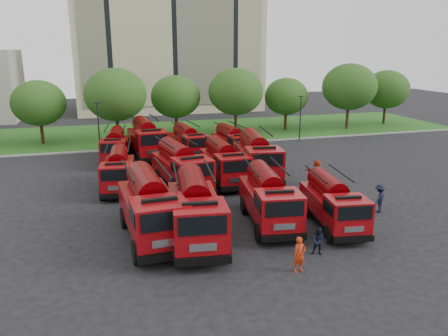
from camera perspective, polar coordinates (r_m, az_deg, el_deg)
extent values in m
plane|color=black|center=(31.01, 3.40, -3.90)|extent=(140.00, 140.00, 0.00)
cube|color=#1A4F15|center=(55.42, -5.54, 4.74)|extent=(70.00, 16.00, 0.12)
cube|color=gray|center=(47.63, -3.73, 3.04)|extent=(70.00, 0.30, 0.14)
cube|color=beige|center=(76.54, -7.43, 16.96)|extent=(30.00, 14.00, 25.00)
cube|color=black|center=(69.53, -6.49, 17.16)|extent=(28.00, 0.15, 22.00)
cylinder|color=#382314|center=(51.76, -22.65, 4.14)|extent=(0.36, 0.36, 2.38)
ellipsoid|color=#1F4112|center=(51.27, -23.04, 7.82)|extent=(5.71, 5.71, 4.86)
cylinder|color=#382314|center=(49.90, -13.70, 4.76)|extent=(0.36, 0.36, 2.80)
ellipsoid|color=#1F4112|center=(49.36, -13.99, 9.28)|extent=(6.72, 6.72, 5.71)
cylinder|color=#382314|center=(53.10, -6.23, 5.53)|extent=(0.36, 0.36, 2.45)
ellipsoid|color=#1F4112|center=(52.62, -6.34, 9.25)|extent=(5.88, 5.88, 5.00)
cylinder|color=#382314|center=(53.26, 1.52, 5.80)|extent=(0.36, 0.36, 2.73)
ellipsoid|color=#1F4112|center=(52.76, 1.55, 9.94)|extent=(6.55, 6.55, 5.57)
cylinder|color=#382314|center=(56.68, 8.01, 6.00)|extent=(0.36, 0.36, 2.27)
ellipsoid|color=#1F4112|center=(56.26, 8.14, 9.24)|extent=(5.46, 5.46, 4.64)
cylinder|color=#382314|center=(59.04, 15.78, 6.24)|extent=(0.36, 0.36, 2.87)
ellipsoid|color=#1F4112|center=(58.57, 16.07, 10.16)|extent=(6.89, 6.89, 5.85)
cylinder|color=#382314|center=(64.59, 20.18, 6.46)|extent=(0.36, 0.36, 2.52)
ellipsoid|color=#1F4112|center=(64.19, 20.48, 9.60)|extent=(6.05, 6.05, 5.14)
cylinder|color=black|center=(45.45, -16.05, 4.99)|extent=(0.14, 0.14, 5.00)
cube|color=black|center=(45.08, -16.29, 8.18)|extent=(0.60, 0.25, 0.12)
cylinder|color=black|center=(50.41, 9.92, 6.34)|extent=(0.14, 0.14, 5.00)
cube|color=black|center=(50.08, 10.06, 9.22)|extent=(0.60, 0.25, 0.12)
cube|color=black|center=(24.81, -9.44, -7.38)|extent=(2.99, 7.82, 0.33)
cube|color=black|center=(21.35, -7.51, -11.39)|extent=(2.75, 0.44, 0.38)
cube|color=#800307|center=(21.94, -8.33, -6.95)|extent=(2.83, 2.57, 2.14)
cube|color=black|center=(20.64, -7.70, -6.92)|extent=(2.30, 0.20, 0.93)
cube|color=#800307|center=(25.60, -10.02, -4.57)|extent=(2.99, 5.20, 1.43)
cylinder|color=#4E0002|center=(25.23, -10.14, -2.09)|extent=(1.93, 4.70, 1.64)
cylinder|color=black|center=(22.11, -11.34, -10.74)|extent=(0.46, 1.23, 1.21)
cylinder|color=black|center=(22.53, -4.90, -9.95)|extent=(0.46, 1.23, 1.21)
cylinder|color=black|center=(26.51, -12.91, -6.31)|extent=(0.46, 1.23, 1.21)
cylinder|color=black|center=(26.86, -7.54, -5.75)|extent=(0.46, 1.23, 1.21)
cube|color=black|center=(24.24, -3.74, -7.79)|extent=(3.36, 7.77, 0.32)
cube|color=black|center=(20.82, -2.71, -12.03)|extent=(2.70, 0.59, 0.38)
cube|color=#800307|center=(21.40, -3.13, -7.51)|extent=(2.90, 2.67, 2.10)
cube|color=black|center=(20.11, -2.79, -7.56)|extent=(2.25, 0.32, 0.91)
cube|color=#800307|center=(25.02, -4.04, -4.92)|extent=(3.21, 5.23, 1.40)
cylinder|color=#4E0002|center=(24.64, -4.09, -2.43)|extent=(2.14, 4.68, 1.61)
cylinder|color=black|center=(21.68, -6.34, -11.10)|extent=(0.52, 1.22, 1.18)
cylinder|color=black|center=(21.90, 0.25, -10.71)|extent=(0.52, 1.22, 1.18)
cylinder|color=black|center=(26.00, -6.88, -6.48)|extent=(0.52, 1.22, 1.18)
cylinder|color=black|center=(26.19, -1.44, -6.21)|extent=(0.52, 1.22, 1.18)
cube|color=black|center=(26.54, 5.79, -5.87)|extent=(3.16, 7.10, 0.29)
cube|color=black|center=(23.47, 7.84, -9.01)|extent=(2.46, 0.57, 0.34)
cube|color=#800307|center=(24.03, 7.21, -5.42)|extent=(2.67, 2.46, 1.91)
cube|color=black|center=(22.89, 7.97, -5.35)|extent=(2.05, 0.33, 0.83)
cube|color=#800307|center=(27.26, 5.29, -3.53)|extent=(2.99, 4.79, 1.27)
cylinder|color=#4E0002|center=(26.94, 5.35, -1.43)|extent=(2.01, 4.28, 1.47)
cylinder|color=black|center=(24.04, 4.61, -8.42)|extent=(0.49, 1.11, 1.08)
cylinder|color=black|center=(24.61, 9.79, -8.03)|extent=(0.49, 1.11, 1.08)
cylinder|color=black|center=(27.96, 2.67, -4.91)|extent=(0.49, 1.11, 1.08)
cylinder|color=black|center=(28.45, 7.15, -4.65)|extent=(0.49, 1.11, 1.08)
cube|color=black|center=(26.85, 13.87, -6.15)|extent=(2.92, 6.43, 0.27)
cube|color=black|center=(24.21, 16.55, -8.90)|extent=(2.22, 0.54, 0.31)
cube|color=#800307|center=(24.68, 15.79, -5.75)|extent=(2.43, 2.24, 1.73)
cube|color=black|center=(23.70, 16.79, -5.69)|extent=(1.85, 0.31, 0.75)
cube|color=#800307|center=(27.46, 13.23, -4.05)|extent=(2.74, 4.35, 1.15)
cylinder|color=#4E0002|center=(27.17, 13.35, -2.17)|extent=(1.86, 3.87, 1.33)
cylinder|color=black|center=(24.56, 13.56, -8.43)|extent=(0.45, 1.01, 0.97)
cylinder|color=black|center=(25.34, 17.90, -8.01)|extent=(0.45, 1.01, 0.97)
cylinder|color=black|center=(27.94, 10.73, -5.29)|extent=(0.45, 1.01, 0.97)
cylinder|color=black|center=(28.63, 14.62, -5.02)|extent=(0.45, 1.01, 0.97)
cube|color=black|center=(33.57, -13.56, -1.75)|extent=(2.70, 6.46, 0.27)
cube|color=black|center=(30.56, -13.87, -3.56)|extent=(2.26, 0.46, 0.31)
cube|color=#800307|center=(31.23, -13.88, -1.13)|extent=(2.39, 2.19, 1.75)
cube|color=black|center=(30.15, -14.04, -0.92)|extent=(1.88, 0.24, 0.76)
cube|color=#800307|center=(34.33, -13.54, -0.12)|extent=(2.61, 4.33, 1.17)
cylinder|color=#4E0002|center=(34.09, -13.64, 1.42)|extent=(1.73, 3.89, 1.35)
cylinder|color=black|center=(31.47, -15.65, -3.22)|extent=(0.41, 1.01, 0.99)
cylinder|color=black|center=(31.32, -11.89, -3.06)|extent=(0.41, 1.01, 0.99)
cylinder|color=black|center=(35.23, -15.08, -1.20)|extent=(0.41, 1.01, 0.99)
cylinder|color=black|center=(35.09, -11.73, -1.05)|extent=(0.41, 1.01, 0.99)
cube|color=black|center=(33.03, -5.61, -1.51)|extent=(3.47, 7.52, 0.31)
cube|color=black|center=(29.76, -3.25, -3.47)|extent=(2.59, 0.65, 0.36)
cube|color=#800307|center=(30.46, -4.11, -0.64)|extent=(2.86, 2.64, 2.02)
cube|color=black|center=(29.29, -3.32, -0.34)|extent=(2.15, 0.39, 0.88)
cube|color=#800307|center=(33.84, -6.29, 0.35)|extent=(3.24, 5.09, 1.34)
cylinder|color=#4E0002|center=(33.57, -6.34, 2.16)|extent=(2.20, 4.53, 1.55)
cylinder|color=black|center=(30.27, -6.03, -3.31)|extent=(0.53, 1.18, 1.14)
cylinder|color=black|center=(31.07, -1.88, -2.73)|extent=(0.53, 1.18, 1.14)
cylinder|color=black|center=(34.42, -8.50, -1.09)|extent=(0.53, 1.18, 1.14)
cylinder|color=black|center=(35.12, -4.79, -0.63)|extent=(0.53, 1.18, 1.14)
cube|color=black|center=(34.32, 0.01, -0.83)|extent=(2.27, 6.90, 0.30)
cube|color=black|center=(31.14, 1.79, -2.65)|extent=(2.46, 0.25, 0.34)
cube|color=#800307|center=(31.84, 1.19, -0.06)|extent=(2.41, 2.17, 1.92)
cube|color=black|center=(30.71, 1.80, 0.21)|extent=(2.07, 0.05, 0.84)
cube|color=#800307|center=(35.12, -0.47, 0.88)|extent=(2.41, 4.53, 1.28)
cylinder|color=#4E0002|center=(34.87, -0.48, 2.54)|extent=(1.48, 4.14, 1.48)
cylinder|color=black|center=(31.70, -0.68, -2.41)|extent=(0.34, 1.08, 1.08)
cylinder|color=black|center=(32.34, 3.20, -2.06)|extent=(0.34, 1.08, 1.08)
cylinder|color=black|center=(35.72, -2.52, -0.36)|extent=(0.34, 1.08, 1.08)
cylinder|color=black|center=(36.29, 0.96, -0.09)|extent=(0.34, 1.08, 1.08)
cube|color=black|center=(35.72, 4.25, -0.12)|extent=(3.52, 7.86, 0.33)
cube|color=black|center=(32.14, 5.69, -2.03)|extent=(2.72, 0.64, 0.38)
cube|color=#800307|center=(32.95, 5.24, 0.73)|extent=(2.96, 2.73, 2.11)
cube|color=black|center=(31.69, 5.76, 1.03)|extent=(2.26, 0.37, 0.92)
cube|color=#800307|center=(36.63, 3.89, 1.68)|extent=(3.32, 5.31, 1.41)
cylinder|color=#4E0002|center=(36.38, 3.92, 3.45)|extent=(2.24, 4.74, 1.63)
cylinder|color=black|center=(32.85, 3.15, -1.68)|extent=(0.54, 1.23, 1.19)
cylinder|color=black|center=(33.41, 7.36, -1.50)|extent=(0.54, 1.23, 1.19)
cylinder|color=black|center=(37.37, 1.75, 0.44)|extent=(0.54, 1.23, 1.19)
cylinder|color=black|center=(37.86, 5.47, 0.57)|extent=(0.54, 1.23, 1.19)
cube|color=black|center=(41.76, -13.91, 1.58)|extent=(2.83, 6.54, 0.27)
cube|color=black|center=(38.67, -14.28, 0.39)|extent=(2.27, 0.50, 0.32)
cube|color=#800307|center=(39.42, -14.25, 2.27)|extent=(2.44, 2.24, 1.76)
cube|color=black|center=(38.35, -14.42, 2.53)|extent=(1.89, 0.28, 0.77)
cube|color=#800307|center=(42.56, -13.87, 2.84)|extent=(2.71, 4.40, 1.18)
cylinder|color=#4E0002|center=(42.37, -13.96, 4.11)|extent=(1.81, 3.93, 1.36)
cylinder|color=black|center=(39.62, -15.66, 0.58)|extent=(0.44, 1.03, 0.99)
cylinder|color=black|center=(39.42, -12.67, 0.71)|extent=(0.44, 1.03, 0.99)
cylinder|color=black|center=(43.46, -15.11, 1.91)|extent=(0.44, 1.03, 0.99)
cylinder|color=black|center=(43.28, -12.37, 2.03)|extent=(0.44, 1.03, 0.99)
cube|color=black|center=(43.01, -9.99, 2.37)|extent=(3.03, 7.84, 0.33)
cube|color=black|center=(39.28, -8.99, 1.09)|extent=(2.76, 0.45, 0.38)
cube|color=#800307|center=(40.21, -9.41, 3.29)|extent=(2.84, 2.59, 2.14)
cube|color=black|center=(38.92, -9.11, 3.65)|extent=(2.30, 0.21, 0.93)
cube|color=#800307|center=(43.99, -10.32, 3.81)|extent=(3.02, 5.22, 1.43)
cylinder|color=#4E0002|center=(43.77, -10.39, 5.31)|extent=(1.95, 4.71, 1.65)
cylinder|color=black|center=(40.10, -11.04, 1.21)|extent=(0.46, 1.23, 1.21)
cylinder|color=black|center=(40.53, -7.52, 1.51)|extent=(0.46, 1.23, 1.21)
cylinder|color=black|center=(44.76, -12.02, 2.63)|extent=(0.46, 1.23, 1.21)
cylinder|color=black|center=(45.15, -8.85, 2.89)|extent=(0.46, 1.23, 1.21)
cube|color=black|center=(42.63, -4.65, 2.27)|extent=(2.82, 6.57, 0.27)
cube|color=black|center=(39.67, -3.19, 1.23)|extent=(2.29, 0.49, 0.32)
cube|color=#800307|center=(40.38, -3.71, 3.04)|extent=(2.45, 2.25, 1.78)
cube|color=black|center=(39.36, -3.24, 3.33)|extent=(1.90, 0.27, 0.77)
cube|color=#800307|center=(43.41, -5.08, 3.48)|extent=(2.70, 4.42, 1.18)
cylinder|color=#4E0002|center=(43.22, -5.11, 4.74)|extent=(1.80, 3.96, 1.37)
cylinder|color=black|center=(40.15, -5.02, 1.31)|extent=(0.43, 1.03, 1.00)
cylinder|color=black|center=(40.81, -2.21, 1.58)|extent=(0.43, 1.03, 1.00)
cylinder|color=black|center=(43.89, -6.61, 2.48)|extent=(0.43, 1.03, 1.00)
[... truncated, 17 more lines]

